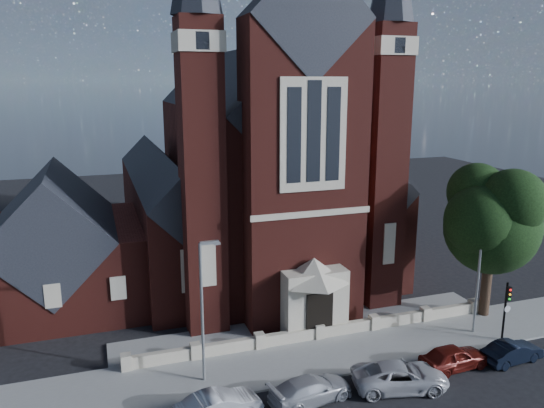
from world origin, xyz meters
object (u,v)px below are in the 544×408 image
(street_lamp_right, at_px, (480,267))
(car_dark_red, at_px, (454,357))
(church, at_px, (247,173))
(car_silver_b, at_px, (311,389))
(street_tree, at_px, (497,222))
(traffic_signal, at_px, (506,304))
(car_silver_a, at_px, (219,406))
(car_navy, at_px, (512,352))
(street_lamp_left, at_px, (203,304))
(car_white_suv, at_px, (400,376))
(parish_hall, at_px, (56,252))

(street_lamp_right, bearing_deg, car_dark_red, -141.83)
(church, bearing_deg, car_silver_b, -97.90)
(street_tree, height_order, street_lamp_right, street_tree)
(street_lamp_right, distance_m, traffic_signal, 2.71)
(car_silver_a, xyz_separation_m, car_navy, (17.68, -0.25, -0.07))
(church, xyz_separation_m, car_silver_b, (-3.12, -22.52, -7.52))
(car_dark_red, bearing_deg, church, 11.12)
(church, xyz_separation_m, street_lamp_left, (-7.91, -18.94, -3.59))
(car_white_suv, bearing_deg, car_silver_b, 97.74)
(car_white_suv, bearing_deg, parish_hall, 57.96)
(car_dark_red, bearing_deg, parish_hall, 47.96)
(car_silver_b, height_order, car_white_suv, car_white_suv)
(parish_hall, relative_size, car_silver_b, 2.66)
(traffic_signal, bearing_deg, car_silver_b, -171.93)
(street_lamp_left, relative_size, car_silver_a, 1.88)
(street_lamp_left, distance_m, traffic_signal, 19.08)
(parish_hall, relative_size, traffic_signal, 3.05)
(street_tree, height_order, car_silver_a, street_tree)
(parish_hall, bearing_deg, street_lamp_right, -28.22)
(traffic_signal, xyz_separation_m, car_silver_a, (-18.99, -1.94, -1.87))
(car_silver_b, height_order, car_dark_red, car_dark_red)
(car_silver_b, distance_m, car_white_suv, 5.05)
(street_lamp_right, bearing_deg, car_silver_b, -164.85)
(car_navy, bearing_deg, traffic_signal, -36.54)
(church, distance_m, car_white_suv, 24.26)
(parish_hall, xyz_separation_m, street_lamp_left, (8.09, -14.00, 0.59))
(traffic_signal, xyz_separation_m, car_silver_b, (-14.12, -2.00, -1.92))
(parish_hall, bearing_deg, street_tree, -23.26)
(church, relative_size, traffic_signal, 8.72)
(traffic_signal, distance_m, car_white_suv, 9.61)
(street_tree, height_order, car_white_suv, street_tree)
(car_white_suv, xyz_separation_m, car_navy, (7.79, 0.30, -0.08))
(parish_hall, distance_m, street_lamp_left, 16.18)
(traffic_signal, bearing_deg, car_white_suv, -164.72)
(car_silver_b, bearing_deg, street_lamp_left, 43.68)
(car_navy, bearing_deg, car_silver_a, 83.62)
(traffic_signal, height_order, car_silver_a, traffic_signal)
(parish_hall, xyz_separation_m, street_lamp_right, (26.09, -14.00, 0.59))
(street_tree, relative_size, street_lamp_left, 1.32)
(car_silver_a, bearing_deg, street_tree, -85.86)
(car_silver_a, height_order, car_navy, car_silver_a)
(car_navy, bearing_deg, car_dark_red, 77.11)
(car_navy, bearing_deg, street_lamp_right, -11.67)
(car_dark_red, bearing_deg, car_silver_b, 88.11)
(parish_hall, bearing_deg, traffic_signal, -29.98)
(car_silver_a, distance_m, car_silver_b, 4.87)
(street_lamp_left, bearing_deg, car_dark_red, -13.33)
(street_lamp_left, xyz_separation_m, car_white_suv, (9.81, -4.06, -3.88))
(parish_hall, xyz_separation_m, car_navy, (25.69, -17.76, -3.37))
(church, distance_m, car_dark_red, 24.18)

